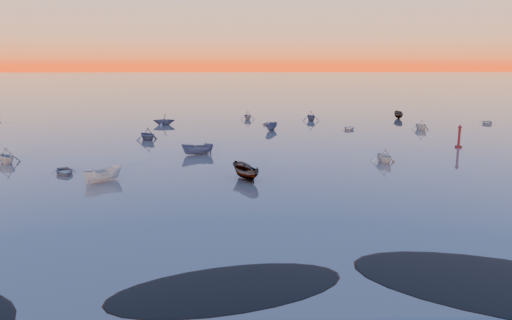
{
  "coord_description": "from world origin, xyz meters",
  "views": [
    {
      "loc": [
        -3.43,
        -23.9,
        12.09
      ],
      "look_at": [
        -1.82,
        28.0,
        1.41
      ],
      "focal_mm": 35.0,
      "sensor_mm": 36.0,
      "label": 1
    }
  ],
  "objects_px": {
    "channel_marker": "(459,138)",
    "boat_near_center": "(103,181)",
    "boat_near_left": "(64,174)",
    "boat_near_right": "(384,162)"
  },
  "relations": [
    {
      "from": "boat_near_left",
      "to": "boat_near_center",
      "type": "xyz_separation_m",
      "value": [
        5.03,
        -3.43,
        0.0
      ]
    },
    {
      "from": "boat_near_right",
      "to": "boat_near_center",
      "type": "bearing_deg",
      "value": 3.53
    },
    {
      "from": "boat_near_left",
      "to": "boat_near_right",
      "type": "height_order",
      "value": "boat_near_right"
    },
    {
      "from": "boat_near_left",
      "to": "channel_marker",
      "type": "relative_size",
      "value": 1.1
    },
    {
      "from": "channel_marker",
      "to": "boat_near_left",
      "type": "bearing_deg",
      "value": -163.53
    },
    {
      "from": "boat_near_center",
      "to": "channel_marker",
      "type": "height_order",
      "value": "channel_marker"
    },
    {
      "from": "boat_near_right",
      "to": "channel_marker",
      "type": "bearing_deg",
      "value": -155.14
    },
    {
      "from": "channel_marker",
      "to": "boat_near_center",
      "type": "bearing_deg",
      "value": -157.78
    },
    {
      "from": "boat_near_left",
      "to": "channel_marker",
      "type": "xyz_separation_m",
      "value": [
        48.62,
        14.38,
        1.31
      ]
    },
    {
      "from": "boat_near_right",
      "to": "channel_marker",
      "type": "relative_size",
      "value": 1.1
    }
  ]
}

